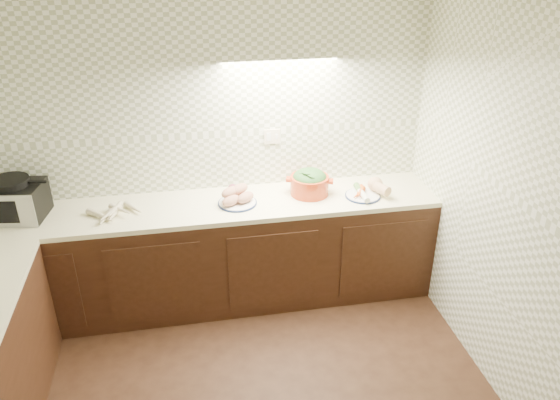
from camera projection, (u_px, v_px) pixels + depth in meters
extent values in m
cube|color=white|center=(210.00, 4.00, 2.16)|extent=(3.60, 3.60, 0.05)
cube|color=#9FA784|center=(204.00, 144.00, 4.29)|extent=(3.60, 0.05, 2.60)
cube|color=#9FA784|center=(544.00, 237.00, 3.03)|extent=(0.05, 3.60, 2.60)
cube|color=beige|center=(272.00, 137.00, 4.39)|extent=(0.13, 0.01, 0.12)
cube|color=black|center=(213.00, 256.00, 4.45)|extent=(3.60, 0.60, 0.86)
cube|color=#FAEFC2|center=(209.00, 207.00, 4.25)|extent=(3.60, 0.60, 0.04)
cube|color=black|center=(14.00, 201.00, 4.01)|extent=(0.48, 0.39, 0.26)
cube|color=#95959A|center=(4.00, 212.00, 3.86)|extent=(0.43, 0.08, 0.26)
cube|color=black|center=(4.00, 212.00, 3.86)|extent=(0.28, 0.05, 0.17)
cylinder|color=black|center=(9.00, 182.00, 3.94)|extent=(0.32, 0.32, 0.05)
cone|color=beige|center=(106.00, 217.00, 4.02)|extent=(0.15, 0.19, 0.04)
cone|color=beige|center=(104.00, 206.00, 4.16)|extent=(0.08, 0.19, 0.05)
cone|color=beige|center=(127.00, 206.00, 4.17)|extent=(0.12, 0.20, 0.05)
cone|color=beige|center=(119.00, 206.00, 4.17)|extent=(0.09, 0.23, 0.04)
cone|color=beige|center=(114.00, 215.00, 4.05)|extent=(0.17, 0.21, 0.04)
cone|color=beige|center=(110.00, 203.00, 4.15)|extent=(0.09, 0.19, 0.05)
cone|color=beige|center=(103.00, 215.00, 3.99)|extent=(0.07, 0.21, 0.05)
cone|color=beige|center=(108.00, 211.00, 4.05)|extent=(0.14, 0.22, 0.05)
cylinder|color=#121E44|center=(237.00, 203.00, 4.25)|extent=(0.30, 0.30, 0.01)
cylinder|color=white|center=(237.00, 203.00, 4.25)|extent=(0.29, 0.29, 0.02)
ellipsoid|color=tan|center=(231.00, 201.00, 4.18)|extent=(0.19, 0.14, 0.08)
ellipsoid|color=tan|center=(245.00, 197.00, 4.23)|extent=(0.19, 0.14, 0.08)
ellipsoid|color=tan|center=(234.00, 195.00, 4.27)|extent=(0.19, 0.14, 0.08)
ellipsoid|color=tan|center=(230.00, 192.00, 4.21)|extent=(0.19, 0.14, 0.08)
ellipsoid|color=tan|center=(239.00, 189.00, 4.26)|extent=(0.19, 0.14, 0.08)
cylinder|color=black|center=(234.00, 193.00, 4.36)|extent=(0.14, 0.14, 0.05)
sphere|color=maroon|center=(232.00, 188.00, 4.34)|extent=(0.07, 0.07, 0.07)
sphere|color=white|center=(238.00, 189.00, 4.36)|extent=(0.04, 0.04, 0.04)
cylinder|color=#B33514|center=(309.00, 185.00, 4.37)|extent=(0.39, 0.39, 0.15)
cube|color=#B33514|center=(289.00, 179.00, 4.37)|extent=(0.06, 0.07, 0.02)
cube|color=#B33514|center=(331.00, 181.00, 4.34)|extent=(0.06, 0.07, 0.02)
ellipsoid|color=#376E2C|center=(310.00, 178.00, 4.35)|extent=(0.28, 0.28, 0.15)
cylinder|color=#121E44|center=(363.00, 196.00, 4.36)|extent=(0.28, 0.28, 0.01)
cylinder|color=white|center=(363.00, 196.00, 4.36)|extent=(0.27, 0.27, 0.02)
cone|color=#E04D1A|center=(355.00, 192.00, 4.36)|extent=(0.11, 0.16, 0.03)
cone|color=#E04D1A|center=(362.00, 193.00, 4.36)|extent=(0.11, 0.16, 0.03)
cone|color=#E04D1A|center=(359.00, 192.00, 4.36)|extent=(0.12, 0.15, 0.03)
cone|color=#E04D1A|center=(357.00, 190.00, 4.36)|extent=(0.13, 0.14, 0.03)
cone|color=#E04D1A|center=(358.00, 190.00, 4.36)|extent=(0.14, 0.14, 0.03)
cylinder|color=white|center=(364.00, 196.00, 4.30)|extent=(0.05, 0.18, 0.04)
cylinder|color=#437731|center=(358.00, 188.00, 4.42)|extent=(0.05, 0.11, 0.05)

